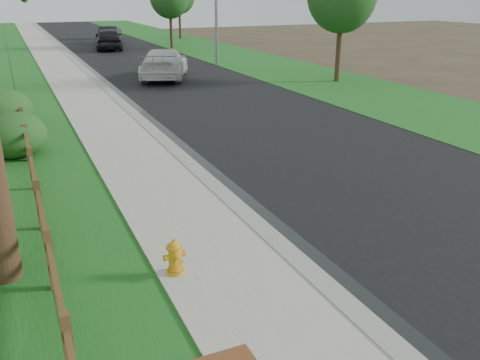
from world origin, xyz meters
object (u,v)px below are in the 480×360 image
white_suv (164,64)px  dark_car_mid (109,39)px  fire_hydrant (175,257)px  ranch_fence (35,183)px

white_suv → dark_car_mid: size_ratio=1.09×
white_suv → fire_hydrant: bearing=97.1°
white_suv → dark_car_mid: (0.01, 15.84, 0.06)m
white_suv → dark_car_mid: 15.84m
ranch_fence → dark_car_mid: dark_car_mid is taller
ranch_fence → white_suv: size_ratio=3.08×
ranch_fence → dark_car_mid: size_ratio=3.35×
fire_hydrant → dark_car_mid: 36.33m
fire_hydrant → white_suv: bearing=74.1°
ranch_fence → white_suv: bearing=64.6°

